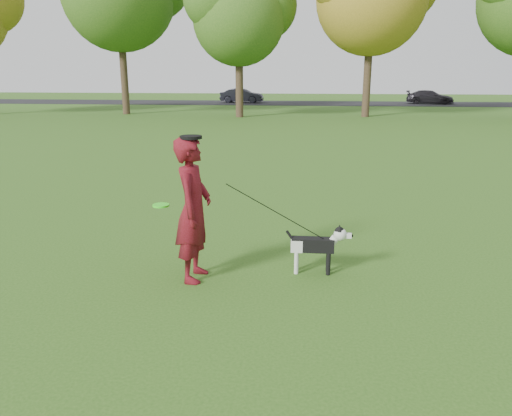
# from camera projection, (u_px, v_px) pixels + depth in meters

# --- Properties ---
(ground) EXTENTS (120.00, 120.00, 0.00)m
(ground) POSITION_uv_depth(u_px,v_px,m) (278.00, 280.00, 7.02)
(ground) COLOR #285116
(ground) RESTS_ON ground
(road) EXTENTS (120.00, 7.00, 0.02)m
(road) POSITION_uv_depth(u_px,v_px,m) (304.00, 103.00, 45.37)
(road) COLOR black
(road) RESTS_ON ground
(man) EXTENTS (0.51, 0.75, 2.02)m
(man) POSITION_uv_depth(u_px,v_px,m) (193.00, 210.00, 6.84)
(man) COLOR #520C0B
(man) RESTS_ON ground
(dog) EXTENTS (0.96, 0.19, 0.73)m
(dog) POSITION_uv_depth(u_px,v_px,m) (318.00, 244.00, 7.17)
(dog) COLOR black
(dog) RESTS_ON ground
(car_mid) EXTENTS (3.99, 1.62, 1.29)m
(car_mid) POSITION_uv_depth(u_px,v_px,m) (242.00, 96.00, 45.77)
(car_mid) COLOR black
(car_mid) RESTS_ON road
(car_right) EXTENTS (4.31, 2.44, 1.18)m
(car_right) POSITION_uv_depth(u_px,v_px,m) (430.00, 97.00, 44.12)
(car_right) COLOR black
(car_right) RESTS_ON road
(man_held_items) EXTENTS (2.42, 0.53, 1.53)m
(man_held_items) POSITION_uv_depth(u_px,v_px,m) (278.00, 213.00, 6.88)
(man_held_items) COLOR #38FF20
(man_held_items) RESTS_ON ground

